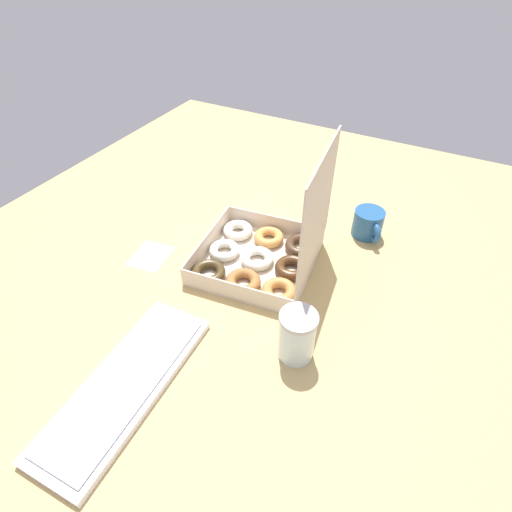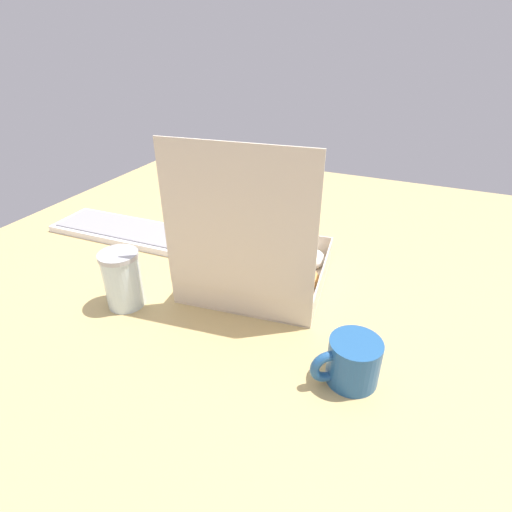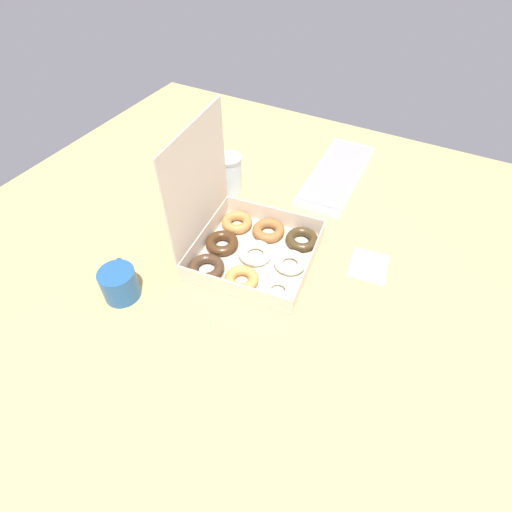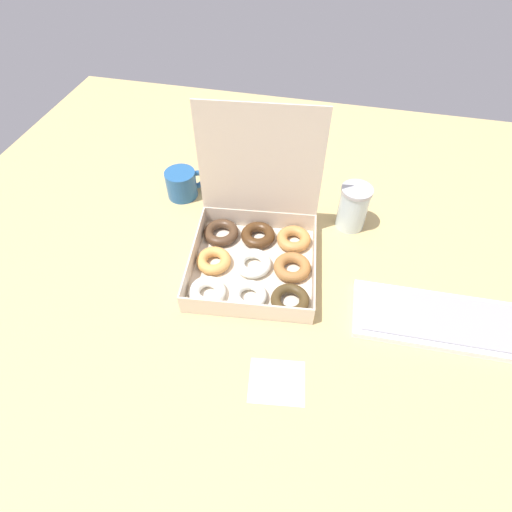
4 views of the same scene
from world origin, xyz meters
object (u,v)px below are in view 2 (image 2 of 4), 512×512
Objects in this scene: glass_jar at (123,279)px; donut_box at (257,268)px; coffee_mug at (352,361)px; keyboard at (124,230)px.

donut_box is at bearing -139.92° from glass_jar.
donut_box is 3.29× the size of coffee_mug.
keyboard is 80.41cm from coffee_mug.
coffee_mug is 50.18cm from glass_jar.
keyboard is 3.87× the size of coffee_mug.
donut_box reaches higher than glass_jar.
donut_box is at bearing 169.64° from keyboard.
glass_jar is at bearing -2.38° from coffee_mug.
coffee_mug is at bearing 177.62° from glass_jar.
donut_box reaches higher than coffee_mug.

